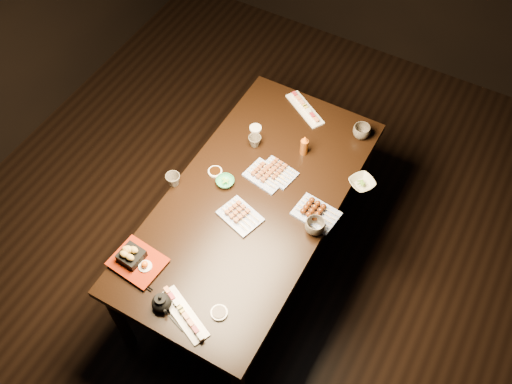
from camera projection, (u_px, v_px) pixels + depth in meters
ground at (233, 269)px, 3.80m from camera, size 5.00×5.00×0.00m
dining_table at (252, 234)px, 3.52m from camera, size 1.39×1.99×0.75m
sushi_platter_near at (184, 314)px, 2.80m from camera, size 0.34×0.22×0.04m
sushi_platter_far at (305, 108)px, 3.60m from camera, size 0.32×0.25×0.04m
yakitori_plate_center at (278, 171)px, 3.30m from camera, size 0.23×0.19×0.05m
yakitori_plate_right at (240, 214)px, 3.13m from camera, size 0.27×0.22×0.06m
yakitori_plate_left at (266, 174)px, 3.29m from camera, size 0.25×0.20×0.06m
tsukune_plate at (316, 212)px, 3.14m from camera, size 0.26×0.20×0.06m
edamame_bowl_green at (225, 182)px, 3.27m from camera, size 0.11×0.11×0.03m
edamame_bowl_cream at (362, 183)px, 3.27m from camera, size 0.19×0.19×0.03m
tempura_tray at (137, 259)px, 2.95m from camera, size 0.29×0.24×0.10m
teacup_near_left at (173, 180)px, 3.25m from camera, size 0.11×0.11×0.08m
teacup_mid_right at (315, 226)px, 3.07m from camera, size 0.15×0.15×0.09m
teacup_far_left at (255, 141)px, 3.42m from camera, size 0.09×0.09×0.07m
teacup_far_right at (361, 132)px, 3.46m from camera, size 0.15×0.15×0.08m
teapot at (161, 301)px, 2.81m from camera, size 0.16×0.16×0.10m
condiment_bottle at (304, 145)px, 3.36m from camera, size 0.05×0.05×0.15m
sauce_dish_west at (215, 172)px, 3.32m from camera, size 0.09×0.09×0.01m
sauce_dish_east at (313, 211)px, 3.17m from camera, size 0.12×0.12×0.01m
sauce_dish_se at (219, 313)px, 2.82m from camera, size 0.10×0.10×0.02m
sauce_dish_nw at (256, 128)px, 3.52m from camera, size 0.09×0.09×0.01m
chopsticks_near at (136, 279)px, 2.93m from camera, size 0.23×0.05×0.01m
chopsticks_se at (169, 313)px, 2.82m from camera, size 0.23×0.10×0.01m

